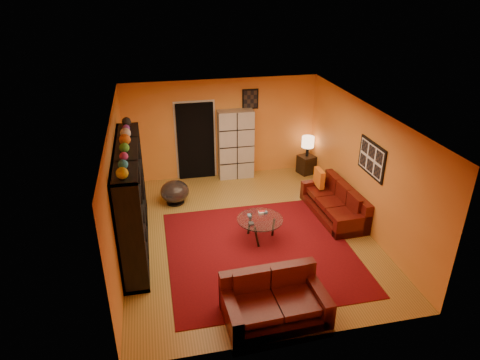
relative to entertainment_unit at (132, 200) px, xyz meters
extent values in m
plane|color=olive|center=(2.27, 0.00, -1.05)|extent=(6.00, 6.00, 0.00)
plane|color=white|center=(2.27, 0.00, 1.55)|extent=(6.00, 6.00, 0.00)
plane|color=orange|center=(2.27, 3.00, 0.25)|extent=(6.00, 0.00, 6.00)
plane|color=orange|center=(2.27, -3.00, 0.25)|extent=(6.00, 0.00, 6.00)
plane|color=orange|center=(-0.23, 0.00, 0.25)|extent=(0.00, 6.00, 6.00)
plane|color=orange|center=(4.78, 0.00, 0.25)|extent=(0.00, 6.00, 6.00)
cube|color=#52090E|center=(2.38, -0.70, -1.04)|extent=(3.60, 3.60, 0.01)
cube|color=black|center=(1.57, 2.96, -0.03)|extent=(0.95, 0.10, 2.04)
cube|color=black|center=(4.75, -0.30, 0.55)|extent=(0.03, 1.00, 0.70)
cube|color=black|center=(3.02, 2.98, 1.00)|extent=(0.42, 0.03, 0.52)
cube|color=black|center=(0.00, 0.00, 0.00)|extent=(0.45, 3.00, 2.10)
imported|color=black|center=(0.05, 0.09, -0.05)|extent=(0.97, 0.13, 0.56)
cube|color=#430B09|center=(4.32, 0.30, -0.89)|extent=(0.89, 1.98, 0.32)
cube|color=#430B09|center=(4.63, 0.31, -0.62)|extent=(0.27, 1.95, 0.85)
cube|color=#430B09|center=(4.37, -0.58, -0.74)|extent=(0.80, 0.22, 0.62)
cube|color=#430B09|center=(4.28, 1.18, -0.74)|extent=(0.80, 0.22, 0.62)
cube|color=#430B09|center=(4.31, -0.23, -0.58)|extent=(0.60, 0.53, 0.12)
cube|color=#430B09|center=(4.29, 0.30, -0.58)|extent=(0.60, 0.53, 0.12)
cube|color=#430B09|center=(4.26, 0.82, -0.58)|extent=(0.60, 0.53, 0.12)
cube|color=#430B09|center=(2.15, -2.50, -0.89)|extent=(1.65, 1.04, 0.32)
cube|color=#430B09|center=(2.13, -2.11, -0.62)|extent=(1.62, 0.25, 0.85)
cube|color=#430B09|center=(2.86, -2.47, -0.74)|extent=(0.22, 0.97, 0.62)
cube|color=#430B09|center=(1.44, -2.53, -0.74)|extent=(0.22, 0.97, 0.62)
cube|color=#430B09|center=(2.46, -2.53, -0.58)|extent=(0.64, 0.77, 0.12)
cube|color=#430B09|center=(1.84, -2.55, -0.58)|extent=(0.64, 0.77, 0.12)
cube|color=orange|center=(4.22, 0.98, -0.42)|extent=(0.12, 0.42, 0.42)
cylinder|color=silver|center=(2.47, -0.28, -0.58)|extent=(0.93, 0.93, 0.02)
cylinder|color=black|center=(2.76, -0.27, -0.82)|extent=(0.05, 0.05, 0.45)
cylinder|color=black|center=(2.32, -0.04, -0.82)|extent=(0.05, 0.05, 0.45)
cylinder|color=black|center=(2.34, -0.54, -0.82)|extent=(0.05, 0.05, 0.45)
cube|color=#B5B0A7|center=(2.60, 2.80, -0.14)|extent=(0.92, 0.42, 1.83)
cylinder|color=black|center=(0.89, 1.63, -1.03)|extent=(0.44, 0.44, 0.03)
cylinder|color=black|center=(0.89, 1.63, -0.95)|extent=(0.06, 0.06, 0.15)
ellipsoid|color=#3E3637|center=(0.89, 1.63, -0.75)|extent=(0.68, 0.68, 0.51)
cube|color=black|center=(4.53, 2.60, -0.80)|extent=(0.50, 0.50, 0.50)
cylinder|color=black|center=(4.53, 2.60, -0.42)|extent=(0.08, 0.08, 0.26)
cylinder|color=#ECB882|center=(4.53, 2.60, -0.14)|extent=(0.33, 0.33, 0.29)
camera|label=1|loc=(0.53, -7.46, 3.89)|focal=32.00mm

